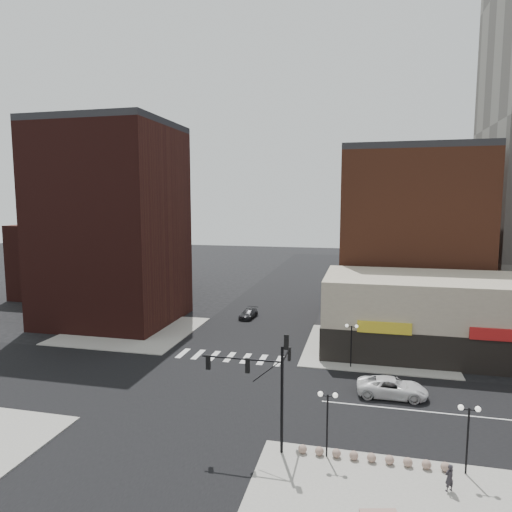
% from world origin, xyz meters
% --- Properties ---
extents(ground, '(240.00, 240.00, 0.00)m').
position_xyz_m(ground, '(0.00, 0.00, 0.00)').
color(ground, black).
rests_on(ground, ground).
extents(road_ew, '(200.00, 14.00, 0.02)m').
position_xyz_m(road_ew, '(0.00, 0.00, 0.01)').
color(road_ew, black).
rests_on(road_ew, ground).
extents(road_ns, '(14.00, 200.00, 0.02)m').
position_xyz_m(road_ns, '(0.00, 0.00, 0.01)').
color(road_ns, black).
rests_on(road_ns, ground).
extents(sidewalk_nw, '(15.00, 15.00, 0.12)m').
position_xyz_m(sidewalk_nw, '(-14.50, 14.50, 0.06)').
color(sidewalk_nw, gray).
rests_on(sidewalk_nw, ground).
extents(sidewalk_ne, '(15.00, 15.00, 0.12)m').
position_xyz_m(sidewalk_ne, '(14.50, 14.50, 0.06)').
color(sidewalk_ne, gray).
rests_on(sidewalk_ne, ground).
extents(building_nw, '(16.00, 15.00, 25.00)m').
position_xyz_m(building_nw, '(-19.00, 18.50, 12.50)').
color(building_nw, '#341410').
rests_on(building_nw, ground).
extents(building_nw_low, '(20.00, 18.00, 12.00)m').
position_xyz_m(building_nw_low, '(-32.00, 34.00, 6.00)').
color(building_nw_low, '#341410').
rests_on(building_nw_low, ground).
extents(building_ne_midrise, '(18.00, 15.00, 22.00)m').
position_xyz_m(building_ne_midrise, '(19.00, 29.50, 11.00)').
color(building_ne_midrise, brown).
rests_on(building_ne_midrise, ground).
extents(building_ne_row, '(24.20, 12.20, 8.00)m').
position_xyz_m(building_ne_row, '(21.00, 15.00, 3.30)').
color(building_ne_row, '#B5AA90').
rests_on(building_ne_row, ground).
extents(traffic_signal, '(5.59, 3.09, 7.77)m').
position_xyz_m(traffic_signal, '(7.24, -7.83, 4.96)').
color(traffic_signal, black).
rests_on(traffic_signal, ground).
extents(street_lamp_se_a, '(1.22, 0.32, 4.16)m').
position_xyz_m(street_lamp_se_a, '(11.00, -8.00, 3.29)').
color(street_lamp_se_a, black).
rests_on(street_lamp_se_a, sidewalk_se).
extents(street_lamp_se_b, '(1.22, 0.32, 4.16)m').
position_xyz_m(street_lamp_se_b, '(19.00, -8.00, 3.29)').
color(street_lamp_se_b, black).
rests_on(street_lamp_se_b, sidewalk_se).
extents(street_lamp_ne, '(1.22, 0.32, 4.16)m').
position_xyz_m(street_lamp_ne, '(12.00, 8.00, 3.29)').
color(street_lamp_ne, black).
rests_on(street_lamp_ne, sidewalk_ne).
extents(bollard_row, '(8.95, 0.55, 0.55)m').
position_xyz_m(bollard_row, '(13.70, -8.00, 0.39)').
color(bollard_row, gray).
rests_on(bollard_row, sidewalk_se).
extents(white_suv, '(5.60, 2.61, 1.55)m').
position_xyz_m(white_suv, '(15.46, 2.23, 0.78)').
color(white_suv, silver).
rests_on(white_suv, ground).
extents(dark_sedan_north, '(2.02, 4.35, 1.23)m').
position_xyz_m(dark_sedan_north, '(-2.08, 23.78, 0.62)').
color(dark_sedan_north, black).
rests_on(dark_sedan_north, ground).
extents(pedestrian, '(0.67, 0.62, 1.54)m').
position_xyz_m(pedestrian, '(17.77, -9.90, 0.89)').
color(pedestrian, '#262429').
rests_on(pedestrian, sidewalk_se).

